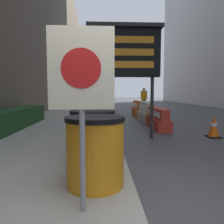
{
  "coord_description": "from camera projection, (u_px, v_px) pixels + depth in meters",
  "views": [
    {
      "loc": [
        -0.44,
        -2.16,
        1.39
      ],
      "look_at": [
        -0.13,
        4.58,
        0.78
      ],
      "focal_mm": 35.0,
      "sensor_mm": 36.0,
      "label": 1
    }
  ],
  "objects": [
    {
      "name": "message_board",
      "position": [
        125.0,
        53.0,
        6.37
      ],
      "size": [
        2.21,
        0.36,
        3.34
      ],
      "color": "#28282B",
      "rests_on": "ground_plane"
    },
    {
      "name": "jersey_barrier_cream",
      "position": [
        146.0,
        113.0,
        10.62
      ],
      "size": [
        0.57,
        1.88,
        0.92
      ],
      "color": "beige",
      "rests_on": "ground_plane"
    },
    {
      "name": "traffic_cone_near",
      "position": [
        214.0,
        126.0,
        6.73
      ],
      "size": [
        0.39,
        0.39,
        0.7
      ],
      "color": "black",
      "rests_on": "ground_plane"
    },
    {
      "name": "barrel_drum_foreground",
      "position": [
        95.0,
        151.0,
        2.95
      ],
      "size": [
        0.8,
        0.8,
        0.94
      ],
      "color": "orange",
      "rests_on": "sidewalk_left"
    },
    {
      "name": "jersey_barrier_red_striped",
      "position": [
        158.0,
        120.0,
        8.39
      ],
      "size": [
        0.5,
        2.09,
        0.79
      ],
      "color": "red",
      "rests_on": "ground_plane"
    },
    {
      "name": "warning_sign",
      "position": [
        81.0,
        83.0,
        2.2
      ],
      "size": [
        0.67,
        0.08,
        1.91
      ],
      "color": "gray",
      "rests_on": "sidewalk_left"
    },
    {
      "name": "jersey_barrier_orange_far",
      "position": [
        138.0,
        109.0,
        13.0
      ],
      "size": [
        0.5,
        1.86,
        0.88
      ],
      "color": "orange",
      "rests_on": "ground_plane"
    },
    {
      "name": "barrel_drum_middle",
      "position": [
        93.0,
        136.0,
        3.93
      ],
      "size": [
        0.8,
        0.8,
        0.94
      ],
      "color": "orange",
      "rests_on": "sidewalk_left"
    },
    {
      "name": "traffic_light_near_curb",
      "position": [
        113.0,
        69.0,
        17.48
      ],
      "size": [
        0.28,
        0.44,
        4.55
      ],
      "color": "#2D2D30",
      "rests_on": "ground_plane"
    },
    {
      "name": "traffic_cone_mid",
      "position": [
        167.0,
        115.0,
        10.07
      ],
      "size": [
        0.39,
        0.39,
        0.7
      ],
      "color": "black",
      "rests_on": "ground_plane"
    },
    {
      "name": "pedestrian_worker",
      "position": [
        144.0,
        97.0,
        16.94
      ],
      "size": [
        0.47,
        0.29,
        1.74
      ],
      "rotation": [
        0.0,
        0.0,
        3.11
      ],
      "color": "#514C42",
      "rests_on": "ground_plane"
    }
  ]
}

